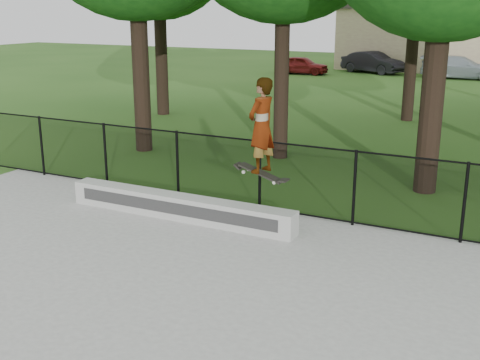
% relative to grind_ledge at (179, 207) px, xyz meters
% --- Properties ---
extents(ground, '(100.00, 100.00, 0.00)m').
position_rel_grind_ledge_xyz_m(ground, '(1.22, -4.70, -0.30)').
color(ground, '#234C15').
rests_on(ground, ground).
extents(concrete_slab, '(14.00, 12.00, 0.06)m').
position_rel_grind_ledge_xyz_m(concrete_slab, '(1.22, -4.70, -0.27)').
color(concrete_slab, gray).
rests_on(concrete_slab, ground).
extents(grind_ledge, '(4.99, 0.40, 0.48)m').
position_rel_grind_ledge_xyz_m(grind_ledge, '(0.00, 0.00, 0.00)').
color(grind_ledge, '#AFB0AB').
rests_on(grind_ledge, concrete_slab).
extents(car_a, '(3.35, 1.48, 1.13)m').
position_rel_grind_ledge_xyz_m(car_a, '(-7.67, 26.60, 0.26)').
color(car_a, maroon).
rests_on(car_a, ground).
extents(car_b, '(4.02, 2.74, 1.36)m').
position_rel_grind_ledge_xyz_m(car_b, '(-3.81, 29.16, 0.38)').
color(car_b, black).
rests_on(car_b, ground).
extents(car_c, '(4.28, 2.11, 1.32)m').
position_rel_grind_ledge_xyz_m(car_c, '(1.61, 28.49, 0.36)').
color(car_c, '#99A5AE').
rests_on(car_c, ground).
extents(skater_airborne, '(0.81, 0.69, 1.88)m').
position_rel_grind_ledge_xyz_m(skater_airborne, '(1.89, -0.20, 1.82)').
color(skater_airborne, black).
rests_on(skater_airborne, ground).
extents(chainlink_fence, '(16.06, 0.06, 1.50)m').
position_rel_grind_ledge_xyz_m(chainlink_fence, '(1.22, 1.20, 0.51)').
color(chainlink_fence, black).
rests_on(chainlink_fence, concrete_slab).
extents(distant_building, '(12.40, 6.40, 4.30)m').
position_rel_grind_ledge_xyz_m(distant_building, '(-0.78, 33.30, 1.86)').
color(distant_building, beige).
rests_on(distant_building, ground).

